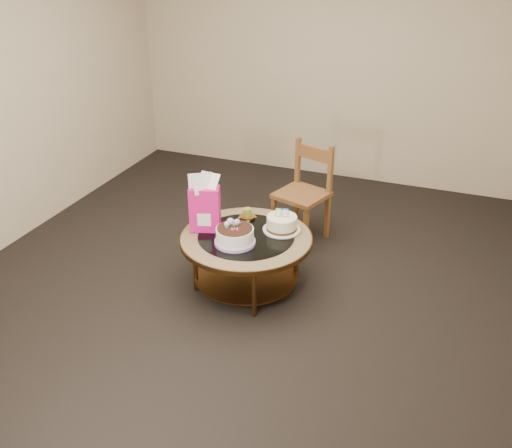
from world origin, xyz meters
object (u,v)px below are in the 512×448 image
at_px(coffee_table, 246,245).
at_px(decorated_cake, 235,236).
at_px(cream_cake, 282,224).
at_px(gift_bag, 205,203).
at_px(dining_chair, 304,192).

bearing_deg(coffee_table, decorated_cake, -103.65).
height_order(cream_cake, gift_bag, gift_bag).
bearing_deg(decorated_cake, gift_bag, 158.05).
relative_size(gift_bag, dining_chair, 0.52).
bearing_deg(decorated_cake, cream_cake, 50.95).
height_order(decorated_cake, cream_cake, cream_cake).
height_order(coffee_table, decorated_cake, decorated_cake).
distance_m(cream_cake, gift_bag, 0.61).
distance_m(decorated_cake, cream_cake, 0.41).
relative_size(coffee_table, decorated_cake, 3.33).
height_order(decorated_cake, gift_bag, gift_bag).
bearing_deg(cream_cake, coffee_table, -154.39).
relative_size(cream_cake, gift_bag, 0.64).
distance_m(coffee_table, dining_chair, 0.96).
distance_m(coffee_table, decorated_cake, 0.20).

